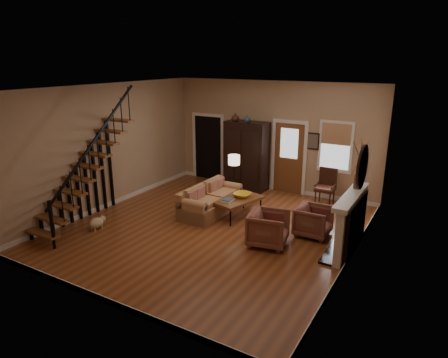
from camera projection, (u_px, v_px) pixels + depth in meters
The scene contains 15 objects.
room at pixel (233, 151), 10.80m from camera, with size 7.00×7.33×3.30m.
staircase at pixel (82, 161), 9.38m from camera, with size 0.94×2.80×3.20m, color brown, non-canonical shape.
fireplace at pixel (352, 218), 8.28m from camera, with size 0.33×1.95×2.30m.
armoire at pixel (247, 156), 12.22m from camera, with size 1.30×0.60×2.10m, color black, non-canonical shape.
vase_a at pixel (235, 117), 11.96m from camera, with size 0.24×0.24×0.25m, color #4C2619.
vase_b at pixel (247, 119), 11.77m from camera, with size 0.20×0.20×0.21m, color #334C60.
sofa at pixel (211, 200), 10.44m from camera, with size 0.84×1.95×0.73m, color tan, non-canonical shape.
coffee_table at pixel (237, 207), 10.23m from camera, with size 0.75×1.29×0.50m, color brown, non-canonical shape.
bowl at pixel (242, 195), 10.24m from camera, with size 0.44×0.44×0.11m, color yellow.
books at pixel (228, 200), 9.96m from camera, with size 0.24×0.32×0.06m, color beige, non-canonical shape.
armchair_left at pixel (268, 229), 8.65m from camera, with size 0.81×0.83×0.76m, color maroon.
armchair_right at pixel (313, 221), 9.11m from camera, with size 0.75×0.77×0.70m, color maroon.
floor_lamp at pixel (234, 180), 11.04m from camera, with size 0.32×0.32×1.39m, color black, non-canonical shape.
side_chair at pixel (325, 187), 10.98m from camera, with size 0.54×0.54×1.02m, color #371C11, non-canonical shape.
dog at pixel (96, 224), 9.47m from camera, with size 0.25×0.42×0.30m, color beige, non-canonical shape.
Camera 1 is at (4.68, -7.48, 3.92)m, focal length 32.00 mm.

